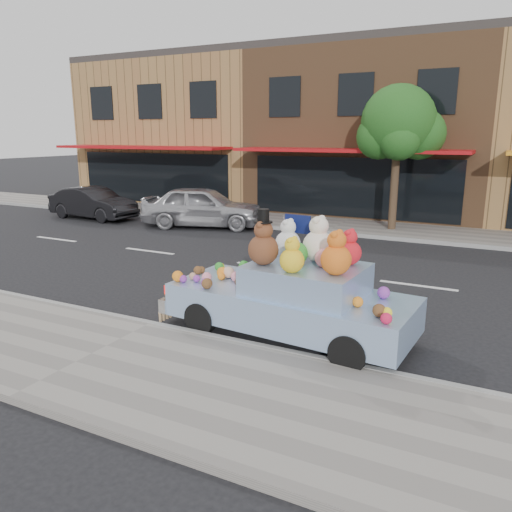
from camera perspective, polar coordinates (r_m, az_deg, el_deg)
The scene contains 11 objects.
ground at distance 13.63m, azimuth 1.22°, elevation -1.19°, with size 120.00×120.00×0.00m, color black.
near_sidewalk at distance 8.54m, azimuth -18.24°, elevation -10.88°, with size 60.00×3.00×0.12m, color gray.
far_sidewalk at distance 19.55m, azimuth 9.46°, elevation 3.42°, with size 60.00×3.00×0.12m, color gray.
near_kerb at distance 9.56m, azimuth -11.90°, elevation -7.74°, with size 60.00×0.12×0.13m, color gray.
far_kerb at distance 18.14m, azimuth 8.04°, elevation 2.68°, with size 60.00×0.12×0.13m, color gray.
storefront_left at distance 28.53m, azimuth -6.79°, elevation 13.97°, with size 10.00×9.80×7.30m.
storefront_mid at distance 24.52m, azimuth 13.75°, elevation 13.72°, with size 10.00×9.80×7.30m.
street_tree at distance 18.79m, azimuth 16.04°, elevation 13.81°, with size 3.00×2.70×5.22m.
car_silver at distance 19.37m, azimuth -6.10°, elevation 5.63°, with size 1.87×4.66×1.59m, color #AFAFB4.
car_dark at distance 22.30m, azimuth -18.14°, elevation 5.77°, with size 1.41×4.05×1.33m, color black.
art_car at distance 8.80m, azimuth 4.12°, elevation -4.28°, with size 4.61×2.10×2.31m.
Camera 1 is at (5.64, -11.89, 3.53)m, focal length 35.00 mm.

